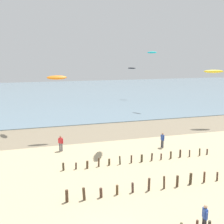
# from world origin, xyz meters

# --- Properties ---
(wet_sand_strip) EXTENTS (120.00, 8.47, 0.01)m
(wet_sand_strip) POSITION_xyz_m (0.00, 22.58, 0.00)
(wet_sand_strip) COLOR #84755B
(wet_sand_strip) RESTS_ON ground
(sea) EXTENTS (160.00, 70.00, 0.10)m
(sea) POSITION_xyz_m (0.00, 61.81, 0.05)
(sea) COLOR slate
(sea) RESTS_ON ground
(groyne_mid) EXTENTS (18.69, 0.34, 1.02)m
(groyne_mid) POSITION_xyz_m (7.46, 5.82, 0.45)
(groyne_mid) COLOR #483325
(groyne_mid) RESTS_ON ground
(groyne_far) EXTENTS (14.95, 0.37, 0.85)m
(groyne_far) POSITION_xyz_m (5.82, 11.26, 0.36)
(groyne_far) COLOR #453C2A
(groyne_far) RESTS_ON ground
(person_nearest_camera) EXTENTS (0.30, 0.56, 1.71)m
(person_nearest_camera) POSITION_xyz_m (5.75, 0.40, 0.92)
(person_nearest_camera) COLOR #232328
(person_nearest_camera) RESTS_ON ground
(person_by_waterline) EXTENTS (0.31, 0.55, 1.71)m
(person_by_waterline) POSITION_xyz_m (10.01, 14.46, 0.92)
(person_by_waterline) COLOR #4C4C56
(person_by_waterline) RESTS_ON ground
(person_left_flank) EXTENTS (0.52, 0.36, 1.71)m
(person_left_flank) POSITION_xyz_m (-0.94, 16.45, 0.92)
(person_left_flank) COLOR #4C4C56
(person_left_flank) RESTS_ON ground
(kite_aloft_1) EXTENTS (1.93, 1.74, 0.43)m
(kite_aloft_1) POSITION_xyz_m (18.57, 48.09, 7.20)
(kite_aloft_1) COLOR black
(kite_aloft_6) EXTENTS (1.64, 2.12, 0.45)m
(kite_aloft_6) POSITION_xyz_m (17.36, 34.31, 10.61)
(kite_aloft_6) COLOR #19B2B7
(kite_aloft_8) EXTENTS (2.34, 0.89, 0.65)m
(kite_aloft_8) POSITION_xyz_m (-0.72, 20.77, 7.54)
(kite_aloft_8) COLOR orange
(kite_aloft_9) EXTENTS (2.98, 1.53, 0.49)m
(kite_aloft_9) POSITION_xyz_m (21.12, 21.47, 7.87)
(kite_aloft_9) COLOR yellow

